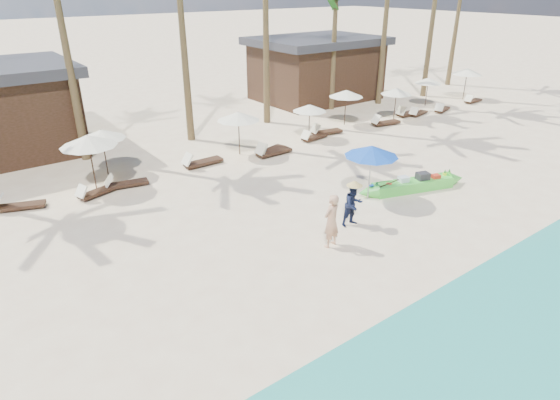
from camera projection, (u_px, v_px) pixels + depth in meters
ground at (340, 266)px, 14.12m from camera, size 240.00×240.00×0.00m
wet_sand_strip at (493, 365)px, 10.49m from camera, size 240.00×4.50×0.01m
green_canoe at (413, 185)px, 19.18m from camera, size 5.42×1.99×0.71m
tourist at (331, 221)px, 14.85m from camera, size 0.73×0.55×1.81m
vendor_green at (353, 205)px, 16.21m from camera, size 0.82×0.68×1.57m
blue_umbrella at (372, 151)px, 17.65m from camera, size 2.05×2.05×2.21m
resort_parasol_4 at (88, 141)px, 18.54m from camera, size 2.23×2.23×2.30m
lounger_4_left at (18, 205)px, 17.55m from camera, size 1.79×1.07×0.58m
lounger_4_right at (95, 192)px, 18.66m from camera, size 1.76×0.98×0.57m
resort_parasol_5 at (101, 134)px, 20.03m from camera, size 2.01×2.01×2.07m
lounger_5_left at (125, 183)px, 19.47m from camera, size 1.79×0.86×0.59m
resort_parasol_6 at (238, 116)px, 22.46m from camera, size 2.09×2.09×2.15m
lounger_6_left at (201, 162)px, 21.71m from camera, size 1.93×0.61×0.65m
lounger_6_right at (269, 150)px, 23.25m from camera, size 1.92×1.06×0.62m
resort_parasol_7 at (310, 108)px, 24.90m from camera, size 1.83×1.83×1.88m
lounger_7_left at (272, 151)px, 23.03m from camera, size 1.94×0.62×0.66m
lounger_7_right at (313, 137)px, 25.28m from camera, size 1.68×0.67×0.56m
resort_parasol_8 at (346, 93)px, 27.31m from camera, size 2.02×2.02×2.08m
lounger_8_left at (325, 131)px, 26.16m from camera, size 1.91×0.88×0.63m
resort_parasol_9 at (397, 91)px, 28.38m from camera, size 1.90×1.90×1.96m
lounger_9_left at (384, 122)px, 27.88m from camera, size 1.92×0.89×0.63m
lounger_9_right at (407, 113)px, 29.79m from camera, size 1.91×0.71×0.64m
resort_parasol_10 at (428, 81)px, 31.72m from camera, size 1.84×1.84×1.90m
lounger_10_left at (418, 113)px, 29.92m from camera, size 1.72×0.82×0.56m
lounger_10_right at (442, 109)px, 30.80m from camera, size 1.77×0.99×0.57m
resort_parasol_11 at (467, 72)px, 33.42m from camera, size 2.12×2.12×2.19m
lounger_11_left at (473, 100)px, 33.08m from camera, size 1.66×0.58×0.55m
pavilion_east at (316, 68)px, 33.48m from camera, size 8.80×6.60×4.30m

